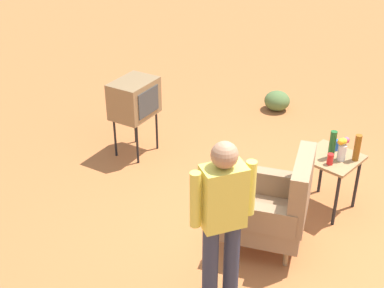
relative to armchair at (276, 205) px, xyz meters
The scene contains 11 objects.
ground_plane 0.53m from the armchair, 167.83° to the left, with size 60.00×60.00×0.00m, color #AD6033.
armchair is the anchor object (origin of this frame).
side_table 0.95m from the armchair, behind, with size 0.56×0.56×0.67m.
tv_on_stand 2.50m from the armchair, 97.63° to the right, with size 0.68×0.55×1.03m.
person_standing 1.06m from the armchair, ahead, with size 0.52×0.36×1.64m.
bottle_wine_green 0.98m from the armchair, behind, with size 0.07×0.07×0.32m, color #1E5623.
soda_can_blue 1.13m from the armchair, behind, with size 0.07×0.07×0.12m, color blue.
soda_can_red 0.83m from the armchair, behind, with size 0.07×0.07×0.12m, color red.
bottle_tall_amber 1.13m from the armchair, 165.78° to the left, with size 0.07×0.07×0.30m, color brown.
flower_vase 1.01m from the armchair, behind, with size 0.15×0.10×0.27m.
shrub_far 3.30m from the armchair, 145.55° to the right, with size 0.39×0.39×0.31m, color #516B38.
Camera 1 is at (3.89, 2.29, 3.61)m, focal length 49.86 mm.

